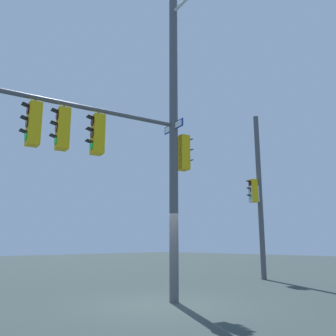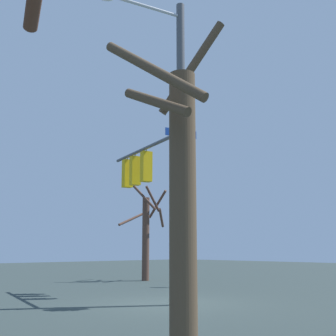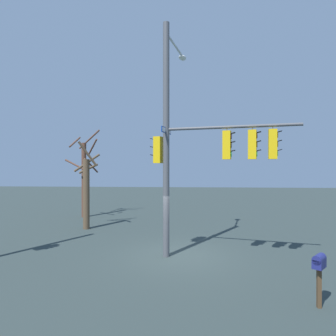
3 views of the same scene
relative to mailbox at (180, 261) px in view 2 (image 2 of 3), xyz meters
The scene contains 5 objects.
ground_plane 5.83m from the mailbox, 132.18° to the left, with size 80.00×80.00×0.00m, color #2E3A38.
main_signal_pole_assembly 6.44m from the mailbox, 129.49° to the left, with size 5.72×4.21×9.64m.
mailbox is the anchor object (origin of this frame).
bare_tree_across_street 4.38m from the mailbox, 19.33° to the right, with size 2.43×2.39×4.95m.
bare_tree_corner 13.21m from the mailbox, 135.91° to the left, with size 1.73×1.76×5.17m.
Camera 2 is at (-9.86, 9.08, 1.62)m, focal length 46.06 mm.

